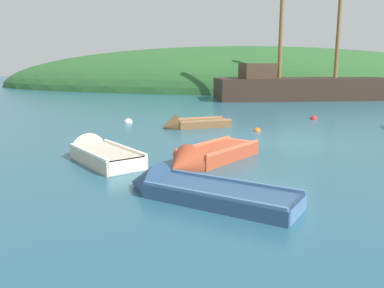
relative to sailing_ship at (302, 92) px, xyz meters
The scene contains 10 objects.
ground_plane 17.64m from the sailing_ship, 94.12° to the right, with size 120.00×120.00×0.00m, color #285B70.
shore_hill 13.14m from the sailing_ship, 122.75° to the left, with size 54.44×18.60×8.91m, color #2D602D.
sailing_ship is the anchor object (origin of this frame).
rowboat_outer_left 24.39m from the sailing_ship, 96.63° to the right, with size 3.99×2.21×1.09m.
rowboat_portside 21.48m from the sailing_ship, 98.26° to the right, with size 2.40×3.52×1.06m.
rowboat_near_dock 22.55m from the sailing_ship, 105.88° to the right, with size 3.18×2.94×1.10m.
rowboat_center 16.13m from the sailing_ship, 108.02° to the right, with size 3.03×2.50×1.01m.
buoy_red 11.39m from the sailing_ship, 88.49° to the right, with size 0.36×0.36×0.36m, color red.
buoy_white 16.79m from the sailing_ship, 119.15° to the right, with size 0.41×0.41×0.41m, color white.
buoy_orange 15.80m from the sailing_ship, 97.80° to the right, with size 0.29×0.29×0.29m, color orange.
Camera 1 is at (0.30, -14.37, 2.73)m, focal length 37.59 mm.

